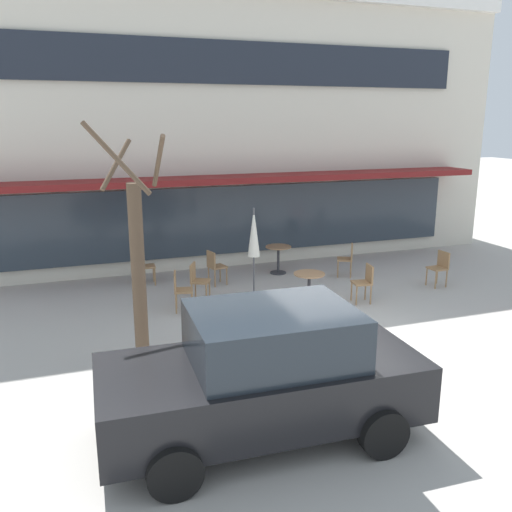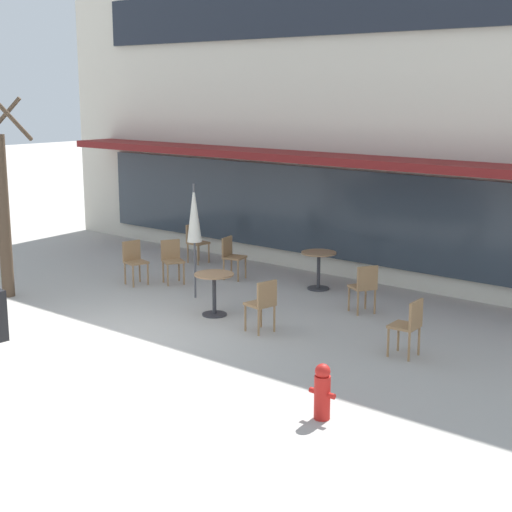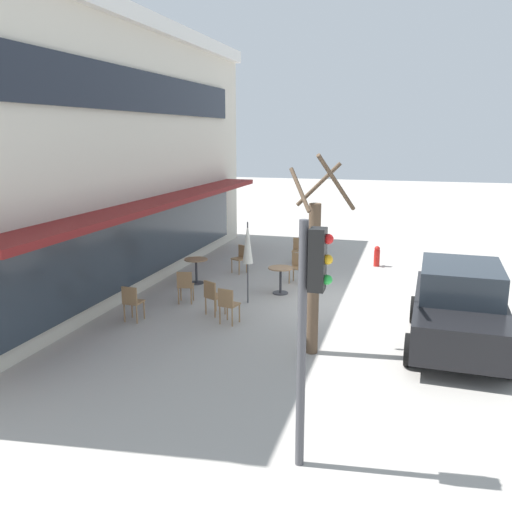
{
  "view_description": "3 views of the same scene",
  "coord_description": "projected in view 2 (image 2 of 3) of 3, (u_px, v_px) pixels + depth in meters",
  "views": [
    {
      "loc": [
        -4.57,
        -8.47,
        4.12
      ],
      "look_at": [
        -0.68,
        2.63,
        1.13
      ],
      "focal_mm": 38.0,
      "sensor_mm": 36.0,
      "label": 1
    },
    {
      "loc": [
        9.63,
        -7.6,
        3.95
      ],
      "look_at": [
        0.33,
        3.36,
        0.86
      ],
      "focal_mm": 55.0,
      "sensor_mm": 36.0,
      "label": 2
    },
    {
      "loc": [
        -13.97,
        -1.31,
        4.44
      ],
      "look_at": [
        0.18,
        2.79,
        1.1
      ],
      "focal_mm": 38.0,
      "sensor_mm": 36.0,
      "label": 3
    }
  ],
  "objects": [
    {
      "name": "fire_hydrant",
      "position": [
        322.0,
        391.0,
        9.49
      ],
      "size": [
        0.36,
        0.2,
        0.71
      ],
      "color": "red",
      "rests_on": "ground"
    },
    {
      "name": "cafe_chair_5",
      "position": [
        196.0,
        240.0,
        18.02
      ],
      "size": [
        0.42,
        0.42,
        0.89
      ],
      "color": "#9E754C",
      "rests_on": "ground"
    },
    {
      "name": "patio_umbrella_green_folded",
      "position": [
        194.0,
        214.0,
        14.74
      ],
      "size": [
        0.28,
        0.28,
        2.2
      ],
      "color": "#4C4C51",
      "rests_on": "ground"
    },
    {
      "name": "cafe_chair_6",
      "position": [
        231.0,
        254.0,
        16.47
      ],
      "size": [
        0.48,
        0.48,
        0.89
      ],
      "color": "#9E754C",
      "rests_on": "ground"
    },
    {
      "name": "building_facade",
      "position": [
        420.0,
        92.0,
        19.21
      ],
      "size": [
        16.55,
        9.1,
        7.71
      ],
      "color": "beige",
      "rests_on": "ground"
    },
    {
      "name": "cafe_chair_4",
      "position": [
        263.0,
        302.0,
        12.82
      ],
      "size": [
        0.46,
        0.46,
        0.89
      ],
      "color": "#9E754C",
      "rests_on": "ground"
    },
    {
      "name": "street_tree",
      "position": [
        2.0,
        205.0,
        14.82
      ],
      "size": [
        1.25,
        1.32,
        4.09
      ],
      "color": "brown",
      "rests_on": "ground"
    },
    {
      "name": "cafe_chair_2",
      "position": [
        364.0,
        285.0,
        13.91
      ],
      "size": [
        0.54,
        0.54,
        0.89
      ],
      "color": "#9E754C",
      "rests_on": "ground"
    },
    {
      "name": "cafe_table_near_wall",
      "position": [
        319.0,
        264.0,
        15.61
      ],
      "size": [
        0.7,
        0.7,
        0.76
      ],
      "color": "#333338",
      "rests_on": "ground"
    },
    {
      "name": "cafe_chair_1",
      "position": [
        134.0,
        259.0,
        16.03
      ],
      "size": [
        0.47,
        0.47,
        0.89
      ],
      "color": "#9E754C",
      "rests_on": "ground"
    },
    {
      "name": "cafe_chair_0",
      "position": [
        172.0,
        258.0,
        16.13
      ],
      "size": [
        0.54,
        0.54,
        0.89
      ],
      "color": "#9E754C",
      "rests_on": "ground"
    },
    {
      "name": "ground_plane",
      "position": [
        105.0,
        339.0,
        12.59
      ],
      "size": [
        80.0,
        80.0,
        0.0
      ],
      "primitive_type": "plane",
      "color": "#ADA8A0"
    },
    {
      "name": "cafe_chair_3",
      "position": [
        409.0,
        323.0,
        11.64
      ],
      "size": [
        0.43,
        0.43,
        0.89
      ],
      "color": "#9E754C",
      "rests_on": "ground"
    },
    {
      "name": "cafe_table_streetside",
      "position": [
        214.0,
        287.0,
        13.81
      ],
      "size": [
        0.7,
        0.7,
        0.76
      ],
      "color": "#333338",
      "rests_on": "ground"
    }
  ]
}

